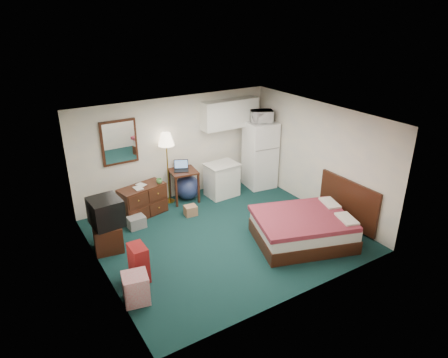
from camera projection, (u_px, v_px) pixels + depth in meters
floor at (225, 235)px, 8.34m from camera, size 5.00×4.50×0.01m
ceiling at (225, 118)px, 7.35m from camera, size 5.00×4.50×0.01m
walls at (225, 180)px, 7.85m from camera, size 5.01×4.51×2.50m
mirror at (119, 142)px, 8.76m from camera, size 0.80×0.06×1.00m
upper_cabinets at (230, 114)px, 9.89m from camera, size 1.50×0.35×0.70m
headboard at (348, 202)px, 8.51m from camera, size 0.06×1.56×1.00m
dresser at (143, 201)px, 9.02m from camera, size 1.13×0.69×0.71m
floor_lamp at (168, 168)px, 9.45m from camera, size 0.47×0.47×1.74m
desk at (184, 185)px, 9.71m from camera, size 0.70×0.70×0.78m
exercise_ball at (188, 187)px, 9.82m from camera, size 0.62×0.62×0.61m
kitchen_counter at (222, 180)px, 9.96m from camera, size 0.77×0.60×0.81m
fridge at (260, 155)px, 10.34m from camera, size 0.79×0.79×1.73m
bed at (303, 229)px, 8.01m from camera, size 2.19×1.94×0.59m
tv_stand at (108, 237)px, 7.77m from camera, size 0.62×0.66×0.53m
suitcase at (139, 263)px, 6.87m from camera, size 0.26×0.41×0.67m
retail_box at (136, 288)px, 6.38m from camera, size 0.47×0.47×0.50m
file_bin at (137, 222)px, 8.58m from camera, size 0.38×0.29×0.26m
cardboard_box_a at (191, 210)px, 9.10m from camera, size 0.29×0.26×0.23m
cardboard_box_b at (219, 194)px, 9.88m from camera, size 0.27×0.30×0.25m
laptop at (181, 166)px, 9.48m from camera, size 0.43×0.40×0.24m
crt_tv at (106, 212)px, 7.60m from camera, size 0.62×0.66×0.53m
microwave at (261, 115)px, 9.92m from camera, size 0.62×0.51×0.37m
book_a at (134, 185)px, 8.67m from camera, size 0.17×0.03×0.24m
book_b at (138, 182)px, 8.82m from camera, size 0.16×0.08×0.22m
mug at (159, 181)px, 9.00m from camera, size 0.15×0.13×0.14m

